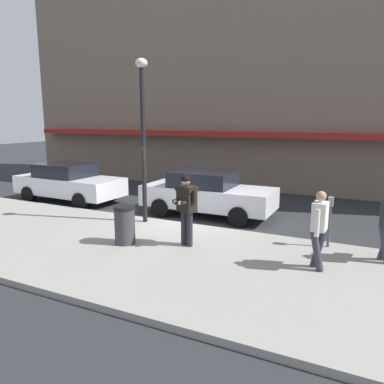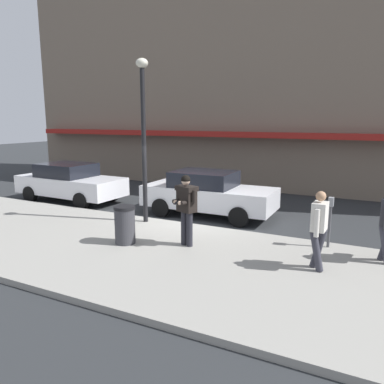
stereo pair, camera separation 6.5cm
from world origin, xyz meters
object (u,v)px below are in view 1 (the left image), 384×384
object	(u,v)px
man_texting_on_phone	(186,203)
pedestrian_in_light_coat	(319,225)
parked_sedan_mid	(207,193)
parked_sedan_near	(69,182)
street_lamp_post	(143,124)
trash_bin	(125,225)
parking_meter	(330,215)

from	to	relation	value
man_texting_on_phone	pedestrian_in_light_coat	distance (m)	3.19
parked_sedan_mid	pedestrian_in_light_coat	bearing A→B (deg)	-40.63
parked_sedan_near	street_lamp_post	world-z (taller)	street_lamp_post
trash_bin	parking_meter	bearing A→B (deg)	23.33
pedestrian_in_light_coat	trash_bin	size ratio (longest dim) A/B	1.74
parked_sedan_mid	trash_bin	world-z (taller)	parked_sedan_mid
man_texting_on_phone	street_lamp_post	distance (m)	3.22
street_lamp_post	trash_bin	distance (m)	3.27
man_texting_on_phone	street_lamp_post	size ratio (longest dim) A/B	0.37
street_lamp_post	parking_meter	world-z (taller)	street_lamp_post
parked_sedan_mid	man_texting_on_phone	size ratio (longest dim) A/B	2.50
parked_sedan_mid	parking_meter	bearing A→B (deg)	-25.25
parking_meter	parked_sedan_mid	bearing A→B (deg)	154.75
trash_bin	man_texting_on_phone	bearing A→B (deg)	20.42
parked_sedan_mid	street_lamp_post	size ratio (longest dim) A/B	0.93
pedestrian_in_light_coat	trash_bin	world-z (taller)	pedestrian_in_light_coat
pedestrian_in_light_coat	street_lamp_post	bearing A→B (deg)	163.98
parked_sedan_near	street_lamp_post	bearing A→B (deg)	-18.83
parking_meter	trash_bin	size ratio (longest dim) A/B	1.30
parked_sedan_near	pedestrian_in_light_coat	world-z (taller)	pedestrian_in_light_coat
pedestrian_in_light_coat	street_lamp_post	world-z (taller)	street_lamp_post
parked_sedan_mid	street_lamp_post	world-z (taller)	street_lamp_post
parked_sedan_near	parking_meter	distance (m)	10.25
pedestrian_in_light_coat	street_lamp_post	distance (m)	5.95
parked_sedan_near	man_texting_on_phone	size ratio (longest dim) A/B	2.53
parked_sedan_mid	trash_bin	bearing A→B (deg)	-97.18
parking_meter	man_texting_on_phone	bearing A→B (deg)	-155.37
parked_sedan_near	trash_bin	bearing A→B (deg)	-33.57
parked_sedan_near	trash_bin	distance (m)	6.50
man_texting_on_phone	trash_bin	world-z (taller)	man_texting_on_phone
parked_sedan_mid	parking_meter	world-z (taller)	parked_sedan_mid
parked_sedan_near	parking_meter	size ratio (longest dim) A/B	3.59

